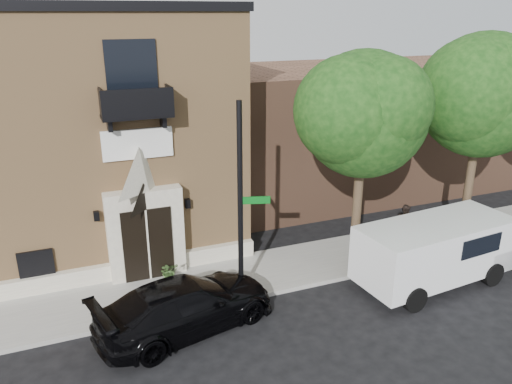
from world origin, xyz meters
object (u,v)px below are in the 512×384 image
(street_sign, at_px, (241,203))
(pedestrian_far, at_px, (404,222))
(dumpster, at_px, (388,246))
(pedestrian_near, at_px, (385,238))
(fire_hydrant, at_px, (360,257))
(black_sedan, at_px, (186,305))
(cargo_van, at_px, (439,249))

(street_sign, distance_m, pedestrian_far, 8.14)
(dumpster, height_order, pedestrian_near, pedestrian_near)
(dumpster, relative_size, pedestrian_near, 1.11)
(street_sign, bearing_deg, fire_hydrant, 18.47)
(street_sign, xyz_separation_m, fire_hydrant, (4.65, 0.15, -2.85))
(street_sign, xyz_separation_m, pedestrian_far, (7.61, 1.49, -2.47))
(black_sedan, bearing_deg, fire_hydrant, -94.81)
(cargo_van, distance_m, dumpster, 2.02)
(cargo_van, bearing_deg, street_sign, 162.06)
(pedestrian_near, bearing_deg, cargo_van, 87.71)
(street_sign, relative_size, pedestrian_near, 4.04)
(fire_hydrant, relative_size, pedestrian_far, 0.51)
(cargo_van, bearing_deg, dumpster, 107.97)
(cargo_van, height_order, pedestrian_near, cargo_van)
(fire_hydrant, distance_m, pedestrian_far, 3.28)
(black_sedan, xyz_separation_m, pedestrian_far, (9.72, 2.46, 0.12))
(cargo_van, height_order, street_sign, street_sign)
(fire_hydrant, bearing_deg, pedestrian_far, 24.43)
(dumpster, bearing_deg, cargo_van, -63.79)
(fire_hydrant, bearing_deg, black_sedan, -170.60)
(pedestrian_near, bearing_deg, pedestrian_far, -172.27)
(fire_hydrant, xyz_separation_m, pedestrian_near, (1.28, 0.33, 0.41))
(black_sedan, height_order, pedestrian_far, pedestrian_far)
(pedestrian_near, xyz_separation_m, pedestrian_far, (1.68, 1.02, -0.03))
(pedestrian_far, bearing_deg, dumpster, 110.03)
(dumpster, xyz_separation_m, pedestrian_near, (-0.02, 0.22, 0.23))
(black_sedan, bearing_deg, pedestrian_near, -93.99)
(black_sedan, distance_m, fire_hydrant, 6.85)
(fire_hydrant, distance_m, pedestrian_near, 1.39)
(fire_hydrant, bearing_deg, cargo_van, -39.23)
(cargo_van, distance_m, pedestrian_far, 3.18)
(fire_hydrant, height_order, pedestrian_near, pedestrian_near)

